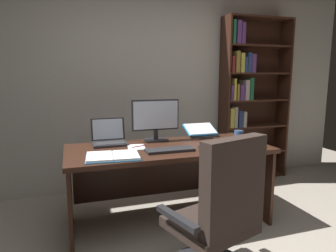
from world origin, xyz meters
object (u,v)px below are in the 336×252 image
(keyboard, at_px, (170,150))
(reading_stand_with_book, at_px, (201,130))
(coffee_mug, at_px, (239,136))
(pen, at_px, (139,146))
(computer_mouse, at_px, (202,147))
(desk, at_px, (166,164))
(open_binder, at_px, (113,156))
(notepad, at_px, (136,147))
(bookshelf, at_px, (247,99))
(office_chair, at_px, (219,223))
(monitor, at_px, (156,120))
(laptop, at_px, (109,139))

(keyboard, relative_size, reading_stand_with_book, 1.26)
(reading_stand_with_book, distance_m, coffee_mug, 0.42)
(pen, bearing_deg, computer_mouse, -21.85)
(desk, height_order, pen, pen)
(open_binder, relative_size, notepad, 2.12)
(desk, relative_size, bookshelf, 0.86)
(open_binder, bearing_deg, bookshelf, 35.40)
(bookshelf, distance_m, office_chair, 2.36)
(office_chair, height_order, notepad, office_chair)
(keyboard, bearing_deg, office_chair, -83.14)
(desk, height_order, office_chair, office_chair)
(monitor, bearing_deg, coffee_mug, -17.76)
(bookshelf, bearing_deg, computer_mouse, -136.62)
(bookshelf, bearing_deg, monitor, -156.36)
(computer_mouse, xyz_separation_m, reading_stand_with_book, (0.22, 0.51, 0.05))
(computer_mouse, height_order, reading_stand_with_book, reading_stand_with_book)
(monitor, relative_size, open_binder, 1.07)
(desk, distance_m, reading_stand_with_book, 0.60)
(computer_mouse, height_order, coffee_mug, coffee_mug)
(bookshelf, height_order, laptop, bookshelf)
(desk, distance_m, office_chair, 1.00)
(keyboard, bearing_deg, coffee_mug, 13.71)
(monitor, xyz_separation_m, reading_stand_with_book, (0.52, 0.06, -0.14))
(open_binder, xyz_separation_m, coffee_mug, (1.28, 0.24, 0.04))
(bookshelf, distance_m, reading_stand_with_book, 1.11)
(office_chair, relative_size, monitor, 2.12)
(laptop, relative_size, computer_mouse, 3.10)
(coffee_mug, bearing_deg, keyboard, -166.29)
(computer_mouse, xyz_separation_m, open_binder, (-0.79, -0.05, -0.01))
(office_chair, relative_size, coffee_mug, 9.79)
(open_binder, height_order, coffee_mug, coffee_mug)
(bookshelf, height_order, reading_stand_with_book, bookshelf)
(bookshelf, xyz_separation_m, coffee_mug, (-0.65, -0.88, -0.29))
(laptop, xyz_separation_m, computer_mouse, (0.76, -0.45, -0.03))
(laptop, distance_m, coffee_mug, 1.27)
(desk, height_order, bookshelf, bookshelf)
(laptop, xyz_separation_m, pen, (0.23, -0.24, -0.04))
(computer_mouse, bearing_deg, bookshelf, 43.38)
(monitor, relative_size, coffee_mug, 4.61)
(desk, xyz_separation_m, open_binder, (-0.54, -0.30, 0.20))
(keyboard, bearing_deg, computer_mouse, 0.00)
(bookshelf, bearing_deg, keyboard, -143.20)
(laptop, relative_size, pen, 2.30)
(coffee_mug, bearing_deg, bookshelf, 53.75)
(monitor, relative_size, keyboard, 1.14)
(desk, xyz_separation_m, bookshelf, (1.39, 0.82, 0.53))
(computer_mouse, bearing_deg, monitor, 123.90)
(computer_mouse, xyz_separation_m, notepad, (-0.55, 0.21, -0.02))
(computer_mouse, relative_size, notepad, 0.50)
(open_binder, height_order, notepad, open_binder)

